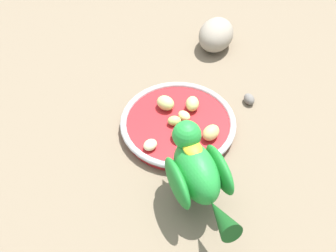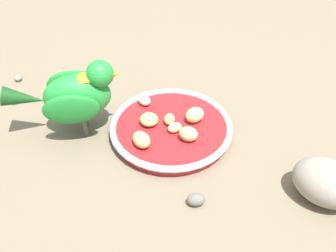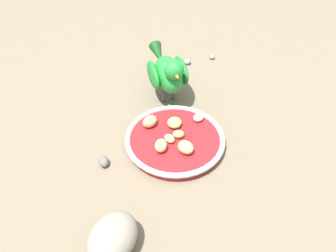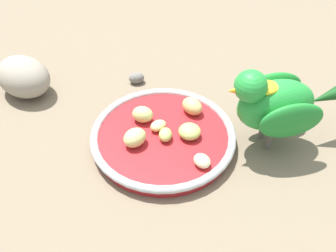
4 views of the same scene
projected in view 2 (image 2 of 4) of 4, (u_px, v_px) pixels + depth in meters
ground_plane at (166, 133)px, 0.71m from camera, size 4.00×4.00×0.00m
feeding_bowl at (171, 128)px, 0.70m from camera, size 0.23×0.23×0.02m
apple_piece_0 at (175, 128)px, 0.68m from camera, size 0.03×0.03×0.02m
apple_piece_1 at (142, 140)px, 0.65m from camera, size 0.05×0.05×0.03m
apple_piece_2 at (195, 115)px, 0.70m from camera, size 0.05×0.05×0.03m
apple_piece_3 at (169, 119)px, 0.69m from camera, size 0.02×0.03×0.02m
apple_piece_4 at (188, 134)px, 0.66m from camera, size 0.04×0.03×0.03m
apple_piece_5 at (149, 120)px, 0.69m from camera, size 0.04×0.04×0.02m
apple_piece_6 at (145, 100)px, 0.74m from camera, size 0.04×0.04×0.02m
parrot at (75, 94)px, 0.66m from camera, size 0.21×0.12×0.15m
rock_large at (326, 182)px, 0.57m from camera, size 0.13×0.12×0.07m
pebble_0 at (18, 78)px, 0.83m from camera, size 0.02×0.02×0.01m
pebble_1 at (14, 100)px, 0.77m from camera, size 0.02×0.02×0.02m
pebble_2 at (196, 200)px, 0.58m from camera, size 0.03×0.03×0.02m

